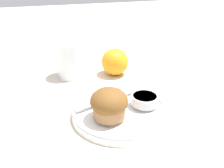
{
  "coord_description": "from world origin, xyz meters",
  "views": [
    {
      "loc": [
        -0.15,
        -0.42,
        0.3
      ],
      "look_at": [
        -0.02,
        0.06,
        0.06
      ],
      "focal_mm": 40.0,
      "sensor_mm": 36.0,
      "label": 1
    }
  ],
  "objects_px": {
    "butter_knife": "(113,97)",
    "juice_glass": "(71,60)",
    "orange_fruit": "(115,62)",
    "muffin": "(109,104)"
  },
  "relations": [
    {
      "from": "muffin",
      "to": "orange_fruit",
      "type": "height_order",
      "value": "muffin"
    },
    {
      "from": "muffin",
      "to": "butter_knife",
      "type": "distance_m",
      "value": 0.08
    },
    {
      "from": "muffin",
      "to": "orange_fruit",
      "type": "xyz_separation_m",
      "value": [
        0.08,
        0.24,
        -0.01
      ]
    },
    {
      "from": "orange_fruit",
      "to": "juice_glass",
      "type": "height_order",
      "value": "juice_glass"
    },
    {
      "from": "butter_knife",
      "to": "orange_fruit",
      "type": "relative_size",
      "value": 2.41
    },
    {
      "from": "butter_knife",
      "to": "juice_glass",
      "type": "relative_size",
      "value": 1.87
    },
    {
      "from": "orange_fruit",
      "to": "juice_glass",
      "type": "xyz_separation_m",
      "value": [
        -0.12,
        0.02,
        0.01
      ]
    },
    {
      "from": "muffin",
      "to": "juice_glass",
      "type": "relative_size",
      "value": 0.75
    },
    {
      "from": "muffin",
      "to": "juice_glass",
      "type": "bearing_deg",
      "value": 99.13
    },
    {
      "from": "butter_knife",
      "to": "orange_fruit",
      "type": "height_order",
      "value": "orange_fruit"
    }
  ]
}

